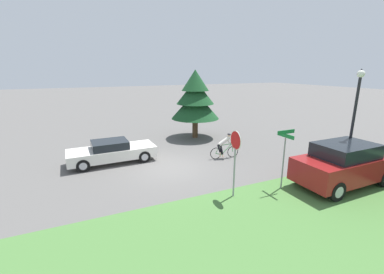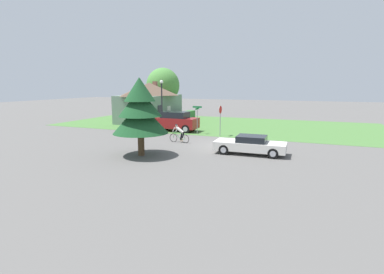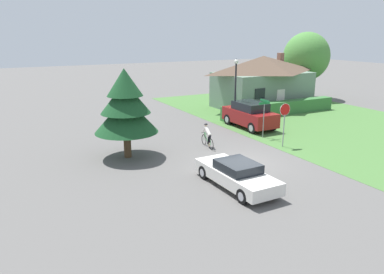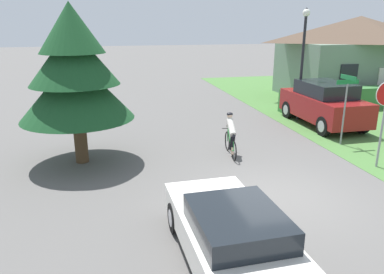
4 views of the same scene
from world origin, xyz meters
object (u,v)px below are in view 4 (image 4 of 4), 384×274
at_px(parked_suv_right, 324,104).
at_px(conifer_tall_near, 74,71).
at_px(cottage_house, 357,55).
at_px(sedan_left_lane, 235,240).
at_px(street_name_sign, 346,97).
at_px(street_lamp, 303,50).
at_px(cyclist, 231,135).

xyz_separation_m(parked_suv_right, conifer_tall_near, (-10.34, -2.44, 2.03)).
distance_m(cottage_house, sedan_left_lane, 20.35).
distance_m(cottage_house, street_name_sign, 11.36).
bearing_deg(parked_suv_right, cottage_house, -43.77).
height_order(parked_suv_right, street_name_sign, street_name_sign).
relative_size(street_lamp, street_name_sign, 1.94).
relative_size(sedan_left_lane, conifer_tall_near, 0.93).
xyz_separation_m(cottage_house, conifer_tall_near, (-16.35, -8.75, 0.51)).
bearing_deg(parked_suv_right, street_name_sign, 162.37).
bearing_deg(cottage_house, street_name_sign, -129.09).
distance_m(cyclist, street_lamp, 6.69).
bearing_deg(parked_suv_right, sedan_left_lane, 140.77).
bearing_deg(street_name_sign, cottage_house, 52.81).
distance_m(cyclist, street_name_sign, 4.60).
height_order(cyclist, conifer_tall_near, conifer_tall_near).
height_order(sedan_left_lane, street_name_sign, street_name_sign).
height_order(cottage_house, cyclist, cottage_house).
relative_size(parked_suv_right, street_lamp, 0.90).
xyz_separation_m(cyclist, street_name_sign, (4.47, 0.18, 1.10)).
bearing_deg(cyclist, sedan_left_lane, 168.44).
xyz_separation_m(street_name_sign, conifer_tall_near, (-9.49, 0.28, 1.19)).
relative_size(sedan_left_lane, street_lamp, 0.93).
height_order(parked_suv_right, street_lamp, street_lamp).
bearing_deg(sedan_left_lane, conifer_tall_near, 23.59).
xyz_separation_m(cyclist, street_lamp, (4.71, 4.01, 2.54)).
height_order(street_lamp, conifer_tall_near, street_lamp).
relative_size(cottage_house, parked_suv_right, 2.07).
relative_size(street_name_sign, conifer_tall_near, 0.52).
xyz_separation_m(parked_suv_right, street_lamp, (-0.61, 1.11, 2.28)).
xyz_separation_m(cottage_house, parked_suv_right, (-6.00, -6.32, -1.52)).
height_order(sedan_left_lane, street_lamp, street_lamp).
height_order(cottage_house, conifer_tall_near, conifer_tall_near).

